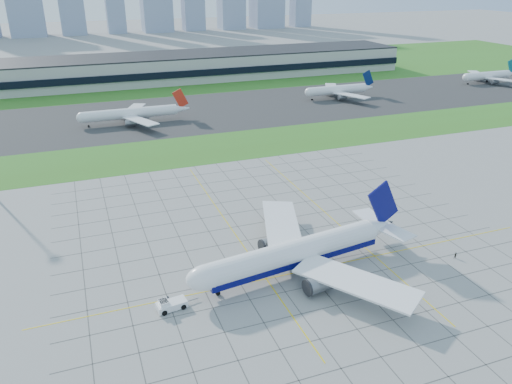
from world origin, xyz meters
The scene contains 13 objects.
ground centered at (0.00, 0.00, 0.00)m, with size 1400.00×1400.00×0.00m, color gray.
grass_median centered at (0.00, 90.00, 0.02)m, with size 700.00×35.00×0.04m, color #34671D.
asphalt_taxiway centered at (0.00, 145.00, 0.03)m, with size 700.00×75.00×0.04m, color #383838.
grass_far centered at (0.00, 255.00, 0.02)m, with size 700.00×145.00×0.04m, color #34671D.
apron_markings centered at (0.43, 11.09, 0.02)m, with size 120.00×130.00×0.03m.
terminal centered at (40.00, 229.87, 7.89)m, with size 260.00×43.00×15.80m.
airliner centered at (-2.66, -1.44, 4.80)m, with size 55.54×55.91×17.54m.
pushback_tug centered at (-32.15, -5.33, 1.09)m, with size 8.96×3.80×2.46m.
crew_near centered at (-32.14, -3.50, 0.95)m, with size 0.69×0.45×1.89m, color black.
crew_far centered at (35.43, -9.62, 0.78)m, with size 0.76×0.59×1.56m, color black.
distant_jet_1 centered at (-20.66, 136.55, 4.49)m, with size 47.64×42.66×14.08m.
distant_jet_2 centered at (90.84, 147.76, 4.49)m, with size 39.31×42.66×14.08m.
distant_jet_3 centered at (197.87, 151.87, 4.49)m, with size 37.78×42.66×14.08m.
Camera 1 is at (-44.81, -88.94, 62.20)m, focal length 35.00 mm.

